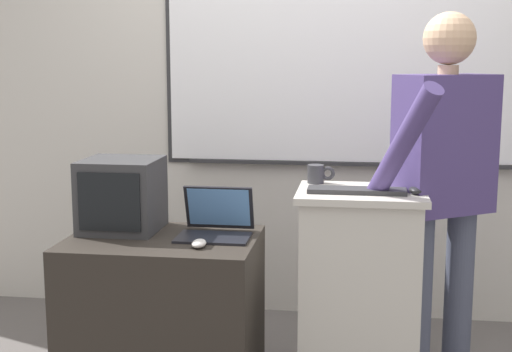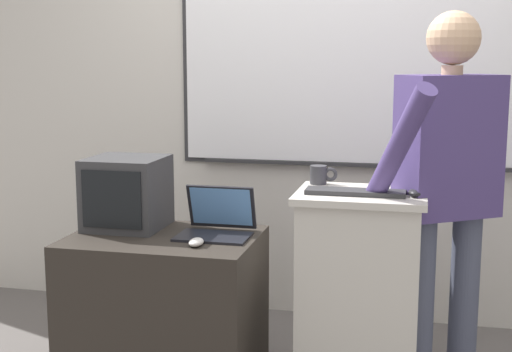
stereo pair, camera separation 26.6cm
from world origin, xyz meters
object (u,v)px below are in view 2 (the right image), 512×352
Objects in this scene: wireless_keyboard at (355,192)px; computer_mouse_by_keyboard at (416,193)px; lectern_podium at (359,295)px; laptop at (218,220)px; crt_monitor at (127,193)px; person_presenter at (447,177)px; coffee_mug at (320,175)px; side_desk at (165,310)px; computer_mouse_by_laptop at (196,242)px.

wireless_keyboard is 4.21× the size of computer_mouse_by_keyboard.
lectern_podium is at bearing 69.72° from wireless_keyboard.
laptop is 0.93× the size of crt_monitor.
person_presenter is 4.86× the size of crt_monitor.
person_presenter is at bearing -4.08° from coffee_mug.
side_desk is 0.58m from crt_monitor.
crt_monitor is (-1.33, 0.08, -0.07)m from computer_mouse_by_keyboard.
lectern_podium is 0.76m from computer_mouse_by_laptop.
crt_monitor is (-0.42, 0.25, 0.15)m from computer_mouse_by_laptop.
lectern_podium is 0.53m from computer_mouse_by_keyboard.
lectern_podium is 2.86× the size of laptop.
person_presenter is at bearing 24.40° from wireless_keyboard.
wireless_keyboard is at bearing 170.87° from person_presenter.
coffee_mug is at bearing 142.40° from person_presenter.
computer_mouse_by_laptop is 0.51m from crt_monitor.
side_desk is at bearing -175.11° from lectern_podium.
crt_monitor reaches higher than lectern_podium.
side_desk is 2.02× the size of wireless_keyboard.
crt_monitor reaches higher than computer_mouse_by_keyboard.
wireless_keyboard reaches higher than lectern_podium.
person_presenter reaches higher than wireless_keyboard.
coffee_mug is (-0.43, 0.20, 0.03)m from computer_mouse_by_keyboard.
coffee_mug reaches higher than laptop.
computer_mouse_by_keyboard is 0.48m from coffee_mug.
crt_monitor is at bearing 176.98° from laptop.
computer_mouse_by_keyboard is at bearing -162.40° from person_presenter.
computer_mouse_by_keyboard is 0.29× the size of crt_monitor.
wireless_keyboard is (0.63, -0.07, 0.17)m from laptop.
computer_mouse_by_laptop is at bearing -142.21° from coffee_mug.
computer_mouse_by_laptop is (-0.68, -0.21, 0.25)m from lectern_podium.
computer_mouse_by_laptop is at bearing -34.52° from side_desk.
lectern_podium is 9.31× the size of computer_mouse_by_laptop.
laptop reaches higher than side_desk.
crt_monitor reaches higher than wireless_keyboard.
computer_mouse_by_laptop is 0.65m from coffee_mug.
computer_mouse_by_laptop is at bearing 164.06° from person_presenter.
computer_mouse_by_keyboard is 1.34m from crt_monitor.
wireless_keyboard is at bearing -6.38° from laptop.
computer_mouse_by_keyboard reaches higher than laptop.
wireless_keyboard is 0.25m from computer_mouse_by_keyboard.
crt_monitor is (-1.46, -0.08, -0.12)m from person_presenter.
computer_mouse_by_keyboard is (-0.13, -0.16, -0.04)m from person_presenter.
person_presenter is 1.04m from laptop.
lectern_podium is 0.65m from person_presenter.
crt_monitor is (-1.08, 0.09, -0.07)m from wireless_keyboard.
computer_mouse_by_laptop is (-0.03, -0.23, -0.05)m from laptop.
crt_monitor is at bearing 149.25° from computer_mouse_by_laptop.
laptop reaches higher than computer_mouse_by_laptop.
side_desk is 8.51× the size of computer_mouse_by_keyboard.
wireless_keyboard is at bearing 1.27° from side_desk.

